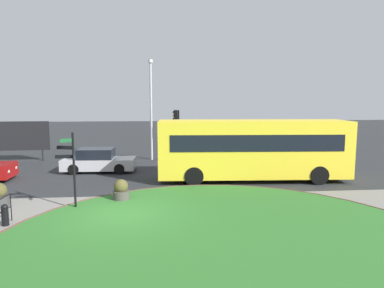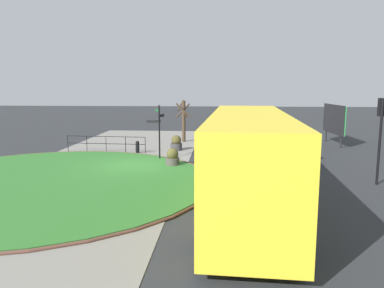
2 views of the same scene
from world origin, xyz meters
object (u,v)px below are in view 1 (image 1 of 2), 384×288
(bollard_foreground, at_px, (5,215))
(signpost_directional, at_px, (72,164))
(lamppost_tall, at_px, (151,107))
(billboard_left, at_px, (19,136))
(car_far_lane, at_px, (99,161))
(traffic_light_near, at_px, (177,124))
(bus_yellow, at_px, (253,149))
(planter_kerbside, at_px, (121,191))

(bollard_foreground, bearing_deg, signpost_directional, 41.11)
(lamppost_tall, xyz_separation_m, billboard_left, (-9.60, 0.20, -2.15))
(car_far_lane, distance_m, traffic_light_near, 6.14)
(car_far_lane, relative_size, lamppost_tall, 0.61)
(bollard_foreground, xyz_separation_m, car_far_lane, (1.66, 9.28, 0.26))
(bus_yellow, bearing_deg, bollard_foreground, 33.16)
(traffic_light_near, bearing_deg, car_far_lane, 40.04)
(bollard_foreground, height_order, traffic_light_near, traffic_light_near)
(lamppost_tall, bearing_deg, planter_kerbside, -95.81)
(traffic_light_near, bearing_deg, signpost_directional, 76.27)
(signpost_directional, bearing_deg, planter_kerbside, 29.02)
(signpost_directional, distance_m, bus_yellow, 9.78)
(planter_kerbside, bearing_deg, car_far_lane, 107.92)
(signpost_directional, relative_size, bollard_foreground, 3.95)
(signpost_directional, height_order, billboard_left, signpost_directional)
(billboard_left, bearing_deg, planter_kerbside, -54.67)
(car_far_lane, bearing_deg, planter_kerbside, -69.51)
(signpost_directional, bearing_deg, bollard_foreground, -138.89)
(signpost_directional, relative_size, car_far_lane, 0.71)
(signpost_directional, bearing_deg, car_far_lane, 92.27)
(traffic_light_near, height_order, lamppost_tall, lamppost_tall)
(car_far_lane, height_order, billboard_left, billboard_left)
(traffic_light_near, xyz_separation_m, lamppost_tall, (-1.83, 1.29, 1.23))
(signpost_directional, relative_size, billboard_left, 0.75)
(bus_yellow, height_order, planter_kerbside, bus_yellow)
(signpost_directional, xyz_separation_m, car_far_lane, (-0.30, 7.57, -1.21))
(signpost_directional, bearing_deg, traffic_light_near, 65.49)
(lamppost_tall, xyz_separation_m, planter_kerbside, (-1.09, -10.68, -3.53))
(planter_kerbside, bearing_deg, bus_yellow, 26.72)
(billboard_left, bearing_deg, traffic_light_near, -10.14)
(signpost_directional, distance_m, bollard_foreground, 2.99)
(car_far_lane, bearing_deg, bollard_foreground, -97.57)
(bollard_foreground, bearing_deg, planter_kerbside, 35.74)
(bollard_foreground, distance_m, traffic_light_near, 14.04)
(car_far_lane, xyz_separation_m, billboard_left, (-6.39, 4.31, 1.15))
(signpost_directional, height_order, bus_yellow, bus_yellow)
(lamppost_tall, bearing_deg, car_far_lane, -127.95)
(bollard_foreground, relative_size, lamppost_tall, 0.11)
(lamppost_tall, bearing_deg, bus_yellow, -51.25)
(bus_yellow, distance_m, lamppost_tall, 9.51)
(car_far_lane, distance_m, planter_kerbside, 6.90)
(signpost_directional, xyz_separation_m, bus_yellow, (8.70, 4.47, -0.10))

